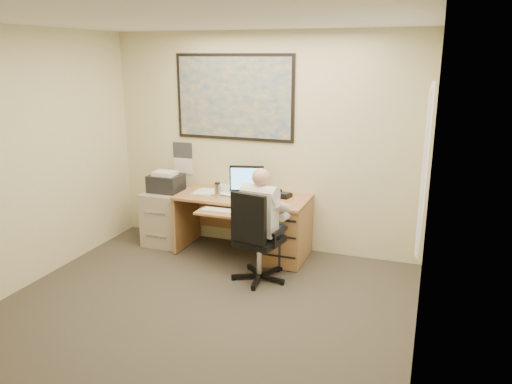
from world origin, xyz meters
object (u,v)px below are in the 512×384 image
(filing_cabinet, at_px, (167,212))
(person, at_px, (260,225))
(office_chair, at_px, (259,255))
(desk, at_px, (269,223))

(filing_cabinet, bearing_deg, person, -22.57)
(filing_cabinet, height_order, office_chair, office_chair)
(office_chair, bearing_deg, desk, 110.24)
(desk, xyz_separation_m, office_chair, (0.11, -0.71, -0.13))
(filing_cabinet, height_order, person, person)
(office_chair, distance_m, person, 0.34)
(filing_cabinet, distance_m, person, 1.66)
(filing_cabinet, bearing_deg, office_chair, -24.88)
(desk, bearing_deg, office_chair, -80.95)
(desk, xyz_separation_m, person, (0.10, -0.63, 0.19))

